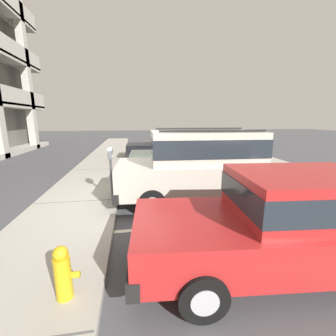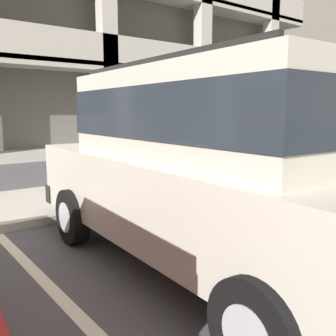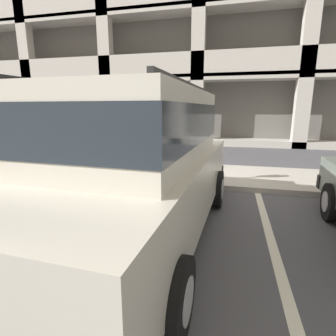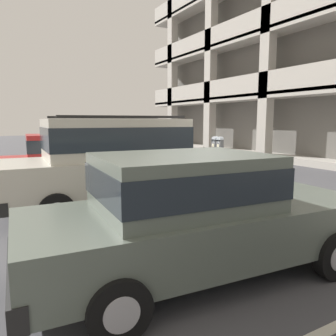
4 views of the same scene
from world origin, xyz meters
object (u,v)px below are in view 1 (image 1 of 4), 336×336
object	(u,v)px
dark_hatchback	(184,154)
fire_hydrant	(63,273)
blue_coupe	(167,145)
red_sedan	(289,219)
silver_suv	(204,163)
parking_meter_near	(111,161)

from	to	relation	value
dark_hatchback	fire_hydrant	bearing A→B (deg)	159.11
dark_hatchback	blue_coupe	distance (m)	3.36
dark_hatchback	fire_hydrant	size ratio (longest dim) A/B	6.54
blue_coupe	red_sedan	bearing A→B (deg)	-175.81
silver_suv	fire_hydrant	distance (m)	4.40
red_sedan	dark_hatchback	bearing A→B (deg)	5.41
red_sedan	parking_meter_near	world-z (taller)	parking_meter_near
silver_suv	parking_meter_near	size ratio (longest dim) A/B	3.41
fire_hydrant	parking_meter_near	bearing A→B (deg)	-4.76
silver_suv	fire_hydrant	world-z (taller)	silver_suv
silver_suv	blue_coupe	world-z (taller)	silver_suv
red_sedan	blue_coupe	xyz separation A→B (m)	(9.94, 0.28, 0.00)
silver_suv	blue_coupe	distance (m)	6.87
red_sedan	blue_coupe	distance (m)	9.95
parking_meter_near	silver_suv	bearing A→B (deg)	-95.78
dark_hatchback	silver_suv	bearing A→B (deg)	179.11
silver_suv	fire_hydrant	size ratio (longest dim) A/B	6.95
dark_hatchback	blue_coupe	world-z (taller)	same
parking_meter_near	fire_hydrant	world-z (taller)	parking_meter_near
silver_suv	fire_hydrant	bearing A→B (deg)	142.17
red_sedan	fire_hydrant	size ratio (longest dim) A/B	6.59
silver_suv	parking_meter_near	distance (m)	2.55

